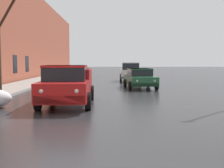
{
  "coord_description": "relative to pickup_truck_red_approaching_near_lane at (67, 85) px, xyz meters",
  "views": [
    {
      "loc": [
        -0.11,
        -4.47,
        1.92
      ],
      "look_at": [
        0.08,
        9.41,
        0.83
      ],
      "focal_mm": 46.31,
      "sensor_mm": 36.0,
      "label": 1
    }
  ],
  "objects": [
    {
      "name": "suv_white_parked_kerbside_mid",
      "position": [
        3.95,
        15.16,
        0.1
      ],
      "size": [
        2.17,
        4.41,
        1.82
      ],
      "color": "silver",
      "rests_on": "ground"
    },
    {
      "name": "snow_bank_mid_block_left",
      "position": [
        -2.93,
        14.21,
        -0.51
      ],
      "size": [
        2.62,
        1.45,
        0.74
      ],
      "color": "white",
      "rests_on": "ground"
    },
    {
      "name": "left_sidewalk_slab",
      "position": [
        -4.9,
        9.73,
        -0.81
      ],
      "size": [
        2.81,
        80.0,
        0.15
      ],
      "primitive_type": "cube",
      "color": "gray",
      "rests_on": "ground"
    },
    {
      "name": "sedan_green_parked_kerbside_close",
      "position": [
        4.06,
        7.78,
        -0.13
      ],
      "size": [
        2.2,
        4.36,
        1.42
      ],
      "color": "#1E5633",
      "rests_on": "ground"
    },
    {
      "name": "pickup_truck_red_approaching_near_lane",
      "position": [
        0.0,
        0.0,
        0.0
      ],
      "size": [
        2.26,
        5.33,
        1.76
      ],
      "color": "red",
      "rests_on": "ground"
    }
  ]
}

